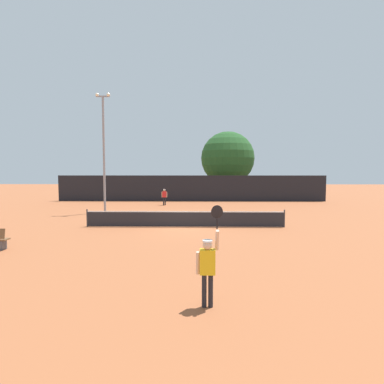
{
  "coord_description": "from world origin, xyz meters",
  "views": [
    {
      "loc": [
        0.77,
        -18.1,
        3.38
      ],
      "look_at": [
        0.3,
        5.83,
        1.73
      ],
      "focal_mm": 28.24,
      "sensor_mm": 36.0,
      "label": 1
    }
  ],
  "objects_px": {
    "tennis_ball": "(138,226)",
    "light_pole": "(104,146)",
    "large_tree": "(228,158)",
    "parked_car_near": "(266,191)",
    "player_serving": "(208,263)",
    "player_receiving": "(164,195)"
  },
  "relations": [
    {
      "from": "tennis_ball",
      "to": "player_serving",
      "type": "bearing_deg",
      "value": -70.34
    },
    {
      "from": "large_tree",
      "to": "parked_car_near",
      "type": "bearing_deg",
      "value": -7.77
    },
    {
      "from": "player_serving",
      "to": "player_receiving",
      "type": "distance_m",
      "value": 22.78
    },
    {
      "from": "parked_car_near",
      "to": "light_pole",
      "type": "bearing_deg",
      "value": -140.06
    },
    {
      "from": "tennis_ball",
      "to": "parked_car_near",
      "type": "bearing_deg",
      "value": 59.26
    },
    {
      "from": "light_pole",
      "to": "large_tree",
      "type": "height_order",
      "value": "light_pole"
    },
    {
      "from": "light_pole",
      "to": "large_tree",
      "type": "bearing_deg",
      "value": 53.38
    },
    {
      "from": "tennis_ball",
      "to": "light_pole",
      "type": "bearing_deg",
      "value": 122.68
    },
    {
      "from": "player_serving",
      "to": "parked_car_near",
      "type": "bearing_deg",
      "value": 74.93
    },
    {
      "from": "player_serving",
      "to": "light_pole",
      "type": "distance_m",
      "value": 19.29
    },
    {
      "from": "light_pole",
      "to": "tennis_ball",
      "type": "bearing_deg",
      "value": -57.32
    },
    {
      "from": "player_serving",
      "to": "parked_car_near",
      "type": "relative_size",
      "value": 0.6
    },
    {
      "from": "light_pole",
      "to": "large_tree",
      "type": "distance_m",
      "value": 19.32
    },
    {
      "from": "tennis_ball",
      "to": "parked_car_near",
      "type": "relative_size",
      "value": 0.02
    },
    {
      "from": "player_receiving",
      "to": "large_tree",
      "type": "distance_m",
      "value": 13.09
    },
    {
      "from": "large_tree",
      "to": "parked_car_near",
      "type": "height_order",
      "value": "large_tree"
    },
    {
      "from": "tennis_ball",
      "to": "large_tree",
      "type": "bearing_deg",
      "value": 70.8
    },
    {
      "from": "player_receiving",
      "to": "tennis_ball",
      "type": "height_order",
      "value": "player_receiving"
    },
    {
      "from": "light_pole",
      "to": "parked_car_near",
      "type": "distance_m",
      "value": 22.63
    },
    {
      "from": "player_serving",
      "to": "large_tree",
      "type": "xyz_separation_m",
      "value": [
        3.66,
        32.59,
        3.95
      ]
    },
    {
      "from": "tennis_ball",
      "to": "parked_car_near",
      "type": "distance_m",
      "value": 24.46
    },
    {
      "from": "tennis_ball",
      "to": "light_pole",
      "type": "height_order",
      "value": "light_pole"
    }
  ]
}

